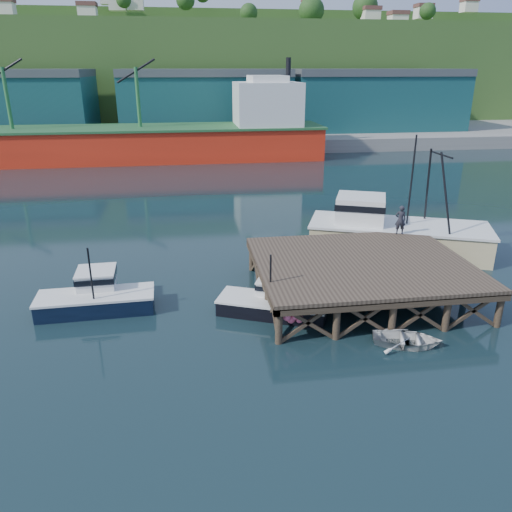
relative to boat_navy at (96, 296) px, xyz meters
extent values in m
plane|color=black|center=(9.39, -0.36, -0.78)|extent=(300.00, 300.00, 0.00)
cube|color=brown|center=(14.89, -0.36, 1.22)|extent=(12.00, 10.00, 0.25)
cube|color=#473828|center=(14.89, -5.21, 0.97)|extent=(12.00, 0.30, 0.35)
cylinder|color=#473828|center=(9.19, -5.06, 0.02)|extent=(0.36, 0.36, 2.60)
cylinder|color=#473828|center=(20.59, -5.06, 0.02)|extent=(0.36, 0.36, 2.60)
cylinder|color=#473828|center=(9.19, 4.34, 0.02)|extent=(0.36, 0.36, 2.60)
cylinder|color=#473828|center=(20.59, 4.34, 0.02)|extent=(0.36, 0.36, 2.60)
cube|color=gray|center=(9.39, 69.64, 0.22)|extent=(160.00, 40.00, 2.00)
cube|color=#194E53|center=(9.39, 64.64, 5.72)|extent=(28.00, 16.00, 9.00)
cube|color=#194E53|center=(39.39, 64.64, 5.72)|extent=(30.00, 16.00, 9.00)
cube|color=red|center=(-2.61, 47.64, 1.42)|extent=(55.00, 9.50, 4.40)
cube|color=#26592D|center=(-2.61, 47.64, 3.72)|extent=(55.50, 10.00, 0.30)
cube|color=silver|center=(17.39, 47.64, 6.72)|extent=(9.00, 9.00, 6.00)
cube|color=silver|center=(17.39, 47.64, 10.02)|extent=(5.00, 7.00, 1.20)
cylinder|color=black|center=(20.39, 47.64, 11.72)|extent=(0.70, 0.70, 2.50)
cube|color=#2D511E|center=(9.39, 99.64, 10.22)|extent=(220.00, 50.00, 22.00)
cube|color=black|center=(0.01, -0.28, -0.31)|extent=(6.16, 2.42, 0.94)
cube|color=silver|center=(0.01, -0.28, 0.19)|extent=(6.29, 2.47, 0.13)
cube|color=silver|center=(-0.03, 0.81, 0.64)|extent=(2.05, 2.05, 0.94)
cube|color=black|center=(-0.03, 0.81, 0.85)|extent=(2.17, 2.17, 0.31)
cylinder|color=black|center=(0.03, -0.89, 1.63)|extent=(0.10, 0.10, 2.94)
cube|color=black|center=(9.44, -2.00, -0.38)|extent=(6.11, 4.19, 0.79)
cube|color=silver|center=(9.44, -2.00, 0.03)|extent=(6.24, 4.28, 0.11)
cube|color=silver|center=(9.85, -1.05, 0.41)|extent=(2.50, 2.50, 0.79)
cube|color=black|center=(9.85, -1.05, 0.59)|extent=(2.64, 2.64, 0.26)
cylinder|color=black|center=(9.22, -2.53, 1.43)|extent=(0.10, 0.10, 2.83)
sphere|color=#FC5C85|center=(9.30, -4.47, 0.19)|extent=(0.37, 0.37, 0.37)
sphere|color=#FC5C85|center=(10.10, -4.29, 0.37)|extent=(0.37, 0.37, 0.37)
sphere|color=red|center=(9.74, -4.73, 0.54)|extent=(0.37, 0.37, 0.37)
cube|color=beige|center=(19.96, 6.14, 0.21)|extent=(12.85, 8.43, 1.99)
cube|color=silver|center=(19.96, 6.14, 1.26)|extent=(13.14, 8.72, 0.17)
cube|color=silver|center=(17.20, 6.14, 2.20)|extent=(4.23, 4.11, 1.99)
cube|color=black|center=(17.20, 6.14, 2.65)|extent=(4.37, 4.25, 0.44)
cylinder|color=black|center=(20.51, 6.14, 4.19)|extent=(0.12, 0.12, 6.63)
imported|color=silver|center=(15.22, -6.16, -0.44)|extent=(3.81, 3.23, 0.67)
imported|color=black|center=(19.03, 4.04, 2.31)|extent=(0.79, 0.61, 1.93)
camera|label=1|loc=(5.07, -25.70, 11.71)|focal=35.00mm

